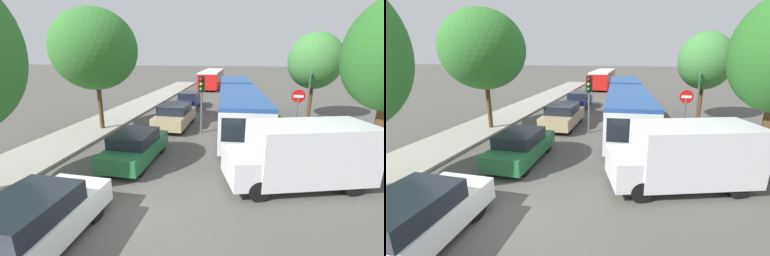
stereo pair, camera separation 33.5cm
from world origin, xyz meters
TOP-DOWN VIEW (x-y plane):
  - ground_plane at (0.00, 0.00)m, footprint 200.00×200.00m
  - kerb_strip_left at (-6.79, 15.59)m, footprint 3.20×41.17m
  - articulated_bus at (2.12, 12.70)m, footprint 3.73×16.54m
  - city_bus_rear at (-1.98, 31.18)m, footprint 2.53×11.10m
  - queued_car_white at (-2.22, -1.72)m, footprint 1.84×4.25m
  - queued_car_green at (-1.97, 3.80)m, footprint 1.75×4.06m
  - queued_car_tan at (-1.74, 9.65)m, footprint 1.92×4.44m
  - queued_car_navy at (-2.15, 16.15)m, footprint 1.74×4.03m
  - white_van at (4.70, 2.97)m, footprint 5.35×3.35m
  - traffic_light at (0.13, 8.71)m, footprint 0.34×0.37m
  - no_entry_sign at (5.40, 8.25)m, footprint 0.70×0.08m
  - direction_sign_post at (6.64, 11.47)m, footprint 0.40×1.37m
  - tree_left_mid at (-6.06, 8.06)m, footprint 4.92×4.92m
  - tree_right_mid at (7.24, 13.77)m, footprint 3.62×3.62m

SIDE VIEW (x-z plane):
  - ground_plane at x=0.00m, z-range 0.00..0.00m
  - kerb_strip_left at x=-6.79m, z-range 0.00..0.14m
  - queued_car_navy at x=-2.15m, z-range 0.01..1.41m
  - queued_car_green at x=-1.97m, z-range 0.01..1.41m
  - queued_car_white at x=-2.22m, z-range 0.01..1.48m
  - queued_car_tan at x=-1.74m, z-range 0.01..1.55m
  - white_van at x=4.70m, z-range 0.09..2.40m
  - city_bus_rear at x=-1.98m, z-range 0.19..2.57m
  - articulated_bus at x=2.12m, z-range 0.19..2.62m
  - no_entry_sign at x=5.40m, z-range 0.47..3.29m
  - traffic_light at x=0.13m, z-range 0.80..4.20m
  - direction_sign_post at x=6.64m, z-range 0.75..4.35m
  - tree_right_mid at x=7.24m, z-range 1.01..7.11m
  - tree_left_mid at x=-6.06m, z-range 1.27..8.44m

